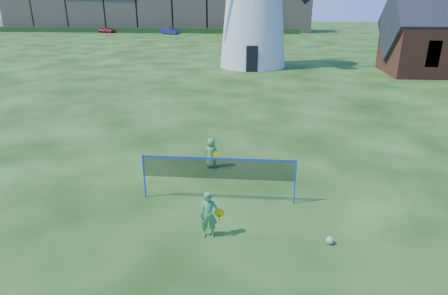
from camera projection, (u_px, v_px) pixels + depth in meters
name	position (u px, v px, depth m)	size (l,w,h in m)	color
ground	(217.00, 192.00, 13.54)	(220.00, 220.00, 0.00)	black
badminton_net	(218.00, 169.00, 12.61)	(5.05, 0.05, 1.55)	blue
player_girl	(209.00, 215.00, 10.80)	(0.69, 0.38, 1.38)	#3A924D
player_boy	(211.00, 153.00, 15.36)	(0.70, 0.52, 1.22)	#549D4C
play_ball	(330.00, 240.00, 10.66)	(0.22, 0.22, 0.22)	green
terraced_houses	(156.00, 11.00, 80.69)	(63.64, 8.40, 8.11)	#9B8967
hedge	(141.00, 30.00, 76.50)	(62.00, 0.80, 1.00)	#193814
car_left	(107.00, 30.00, 76.33)	(1.33, 3.30, 1.13)	maroon
car_right	(170.00, 31.00, 73.23)	(1.28, 3.68, 1.21)	navy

